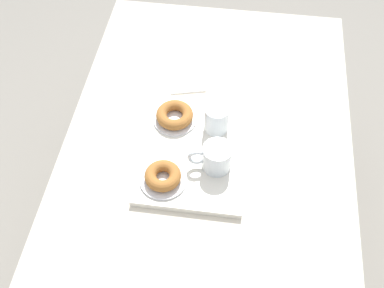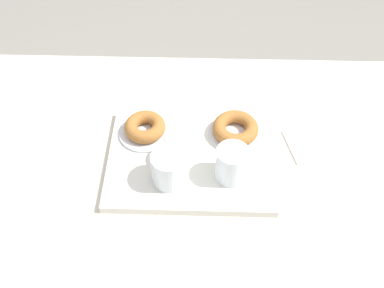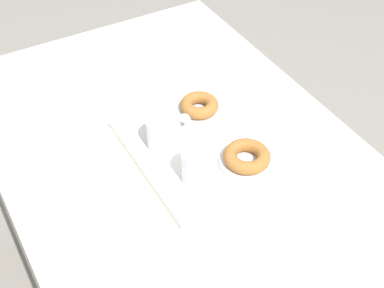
{
  "view_description": "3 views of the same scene",
  "coord_description": "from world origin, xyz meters",
  "px_view_note": "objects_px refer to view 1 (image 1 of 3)",
  "views": [
    {
      "loc": [
        -0.85,
        -0.07,
        1.91
      ],
      "look_at": [
        -0.01,
        0.04,
        0.79
      ],
      "focal_mm": 44.88,
      "sensor_mm": 36.0,
      "label": 1
    },
    {
      "loc": [
        0.01,
        -0.72,
        1.67
      ],
      "look_at": [
        -0.01,
        0.07,
        0.76
      ],
      "focal_mm": 45.65,
      "sensor_mm": 36.0,
      "label": 2
    },
    {
      "loc": [
        0.85,
        -0.47,
        1.71
      ],
      "look_at": [
        -0.01,
        0.02,
        0.79
      ],
      "focal_mm": 51.27,
      "sensor_mm": 36.0,
      "label": 3
    }
  ],
  "objects_px": {
    "sugar_donut_left": "(175,115)",
    "tea_mug_left": "(216,158)",
    "water_glass_near": "(217,119)",
    "donut_plate_left": "(175,119)",
    "serving_tray": "(194,153)",
    "dining_table": "(206,172)",
    "sugar_donut_right": "(163,176)",
    "paper_napkin": "(186,80)",
    "donut_plate_right": "(163,180)"
  },
  "relations": [
    {
      "from": "sugar_donut_left",
      "to": "tea_mug_left",
      "type": "bearing_deg",
      "value": -137.42
    },
    {
      "from": "water_glass_near",
      "to": "donut_plate_left",
      "type": "distance_m",
      "value": 0.14
    },
    {
      "from": "tea_mug_left",
      "to": "serving_tray",
      "type": "bearing_deg",
      "value": 55.59
    },
    {
      "from": "dining_table",
      "to": "sugar_donut_right",
      "type": "bearing_deg",
      "value": 140.13
    },
    {
      "from": "serving_tray",
      "to": "water_glass_near",
      "type": "xyz_separation_m",
      "value": [
        0.1,
        -0.05,
        0.05
      ]
    },
    {
      "from": "water_glass_near",
      "to": "sugar_donut_left",
      "type": "distance_m",
      "value": 0.13
    },
    {
      "from": "dining_table",
      "to": "tea_mug_left",
      "type": "height_order",
      "value": "tea_mug_left"
    },
    {
      "from": "water_glass_near",
      "to": "sugar_donut_left",
      "type": "xyz_separation_m",
      "value": [
        0.01,
        0.13,
        -0.02
      ]
    },
    {
      "from": "dining_table",
      "to": "paper_napkin",
      "type": "height_order",
      "value": "paper_napkin"
    },
    {
      "from": "donut_plate_left",
      "to": "sugar_donut_right",
      "type": "distance_m",
      "value": 0.23
    },
    {
      "from": "sugar_donut_left",
      "to": "donut_plate_left",
      "type": "bearing_deg",
      "value": 0.0
    },
    {
      "from": "water_glass_near",
      "to": "sugar_donut_right",
      "type": "distance_m",
      "value": 0.25
    },
    {
      "from": "sugar_donut_left",
      "to": "paper_napkin",
      "type": "distance_m",
      "value": 0.2
    },
    {
      "from": "tea_mug_left",
      "to": "donut_plate_left",
      "type": "height_order",
      "value": "tea_mug_left"
    },
    {
      "from": "serving_tray",
      "to": "donut_plate_left",
      "type": "relative_size",
      "value": 2.97
    },
    {
      "from": "donut_plate_left",
      "to": "paper_napkin",
      "type": "bearing_deg",
      "value": -2.49
    },
    {
      "from": "water_glass_near",
      "to": "sugar_donut_left",
      "type": "bearing_deg",
      "value": 84.09
    },
    {
      "from": "donut_plate_right",
      "to": "paper_napkin",
      "type": "distance_m",
      "value": 0.42
    },
    {
      "from": "serving_tray",
      "to": "donut_plate_left",
      "type": "xyz_separation_m",
      "value": [
        0.11,
        0.08,
        0.01
      ]
    },
    {
      "from": "paper_napkin",
      "to": "sugar_donut_left",
      "type": "bearing_deg",
      "value": 177.51
    },
    {
      "from": "water_glass_near",
      "to": "paper_napkin",
      "type": "relative_size",
      "value": 0.72
    },
    {
      "from": "dining_table",
      "to": "sugar_donut_left",
      "type": "relative_size",
      "value": 12.17
    },
    {
      "from": "water_glass_near",
      "to": "donut_plate_left",
      "type": "bearing_deg",
      "value": 84.09
    },
    {
      "from": "sugar_donut_left",
      "to": "sugar_donut_right",
      "type": "relative_size",
      "value": 1.11
    },
    {
      "from": "serving_tray",
      "to": "donut_plate_right",
      "type": "xyz_separation_m",
      "value": [
        -0.12,
        0.07,
        0.01
      ]
    },
    {
      "from": "serving_tray",
      "to": "sugar_donut_right",
      "type": "height_order",
      "value": "sugar_donut_right"
    },
    {
      "from": "sugar_donut_right",
      "to": "paper_napkin",
      "type": "height_order",
      "value": "sugar_donut_right"
    },
    {
      "from": "sugar_donut_left",
      "to": "donut_plate_right",
      "type": "relative_size",
      "value": 0.85
    },
    {
      "from": "tea_mug_left",
      "to": "sugar_donut_right",
      "type": "relative_size",
      "value": 1.22
    },
    {
      "from": "sugar_donut_left",
      "to": "sugar_donut_right",
      "type": "distance_m",
      "value": 0.23
    },
    {
      "from": "tea_mug_left",
      "to": "sugar_donut_right",
      "type": "height_order",
      "value": "tea_mug_left"
    },
    {
      "from": "serving_tray",
      "to": "sugar_donut_right",
      "type": "bearing_deg",
      "value": 147.53
    },
    {
      "from": "serving_tray",
      "to": "sugar_donut_right",
      "type": "xyz_separation_m",
      "value": [
        -0.12,
        0.07,
        0.03
      ]
    },
    {
      "from": "dining_table",
      "to": "paper_napkin",
      "type": "xyz_separation_m",
      "value": [
        0.29,
        0.1,
        0.11
      ]
    },
    {
      "from": "sugar_donut_left",
      "to": "paper_napkin",
      "type": "bearing_deg",
      "value": -2.49
    },
    {
      "from": "serving_tray",
      "to": "dining_table",
      "type": "bearing_deg",
      "value": -68.45
    },
    {
      "from": "serving_tray",
      "to": "donut_plate_right",
      "type": "relative_size",
      "value": 2.97
    },
    {
      "from": "sugar_donut_right",
      "to": "donut_plate_left",
      "type": "bearing_deg",
      "value": 0.52
    },
    {
      "from": "dining_table",
      "to": "donut_plate_left",
      "type": "distance_m",
      "value": 0.19
    },
    {
      "from": "water_glass_near",
      "to": "sugar_donut_right",
      "type": "height_order",
      "value": "water_glass_near"
    },
    {
      "from": "paper_napkin",
      "to": "dining_table",
      "type": "bearing_deg",
      "value": -160.79
    },
    {
      "from": "dining_table",
      "to": "donut_plate_left",
      "type": "relative_size",
      "value": 10.4
    },
    {
      "from": "serving_tray",
      "to": "sugar_donut_right",
      "type": "relative_size",
      "value": 3.87
    },
    {
      "from": "sugar_donut_right",
      "to": "sugar_donut_left",
      "type": "bearing_deg",
      "value": 0.52
    },
    {
      "from": "sugar_donut_left",
      "to": "donut_plate_right",
      "type": "height_order",
      "value": "sugar_donut_left"
    },
    {
      "from": "water_glass_near",
      "to": "donut_plate_right",
      "type": "relative_size",
      "value": 0.65
    },
    {
      "from": "tea_mug_left",
      "to": "paper_napkin",
      "type": "height_order",
      "value": "tea_mug_left"
    },
    {
      "from": "serving_tray",
      "to": "donut_plate_left",
      "type": "bearing_deg",
      "value": 34.67
    },
    {
      "from": "serving_tray",
      "to": "sugar_donut_left",
      "type": "relative_size",
      "value": 3.48
    },
    {
      "from": "donut_plate_right",
      "to": "sugar_donut_right",
      "type": "distance_m",
      "value": 0.02
    }
  ]
}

